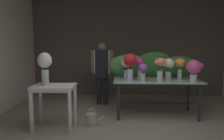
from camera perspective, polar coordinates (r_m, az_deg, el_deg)
ground_plane at (r=4.89m, az=4.85°, el=-11.41°), size 7.98×7.98×0.00m
wall_back at (r=6.46m, az=4.27°, el=6.42°), size 5.80×0.12×2.97m
display_table_glass at (r=4.69m, az=11.71°, el=-3.92°), size 1.81×0.91×0.79m
side_table_white at (r=4.02m, az=-15.24°, el=-5.58°), size 0.76×0.52×0.80m
florist at (r=5.39m, az=-2.66°, el=0.82°), size 0.56×0.24×1.58m
foliage_backdrop at (r=4.95m, az=10.25°, el=1.18°), size 2.02×0.27×0.58m
vase_coral_lilies at (r=4.34m, az=12.76°, el=0.67°), size 0.25×0.19×0.48m
vase_ivory_ranunculus at (r=4.60m, az=14.79°, el=0.94°), size 0.23×0.23×0.46m
vase_blush_snapdragons at (r=4.73m, az=3.79°, el=1.34°), size 0.23×0.23×0.45m
vase_magenta_tulips at (r=4.71m, az=7.48°, el=0.98°), size 0.17×0.16×0.45m
vase_crimson_dahlias at (r=4.38m, az=4.79°, el=1.87°), size 0.26×0.26×0.56m
vase_fuchsia_roses at (r=4.61m, az=21.07°, el=0.42°), size 0.33×0.29×0.44m
vase_violet_peonies at (r=4.39m, az=8.22°, el=-0.11°), size 0.20×0.20×0.35m
vase_sunset_freesia at (r=4.76m, az=17.71°, el=1.18°), size 0.23×0.22×0.45m
vase_white_roses_tall at (r=4.00m, az=-17.51°, el=1.27°), size 0.26×0.25×0.59m
watering_can at (r=4.15m, az=-5.50°, el=-12.96°), size 0.35×0.18×0.34m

